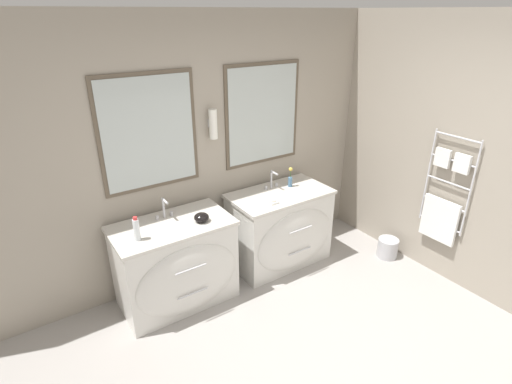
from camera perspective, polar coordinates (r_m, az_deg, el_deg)
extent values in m
cube|color=#9E9384|center=(3.99, -6.97, 5.69)|extent=(5.41, 0.06, 2.60)
cube|color=brown|center=(3.65, -15.05, 8.17)|extent=(0.89, 0.01, 1.04)
cube|color=#B2BCBA|center=(3.65, -14.99, 8.13)|extent=(0.82, 0.01, 0.97)
cube|color=brown|center=(4.19, 0.97, 11.01)|extent=(0.89, 0.01, 1.04)
cube|color=#B2BCBA|center=(4.18, 1.05, 10.98)|extent=(0.82, 0.01, 0.97)
cylinder|color=white|center=(3.84, -6.15, 9.62)|extent=(0.08, 0.08, 0.28)
cube|color=silver|center=(3.88, -6.51, 9.77)|extent=(0.05, 0.02, 0.08)
cube|color=#9E9384|center=(4.41, 24.08, 5.58)|extent=(0.06, 4.19, 2.60)
cylinder|color=silver|center=(4.23, 28.33, 0.20)|extent=(0.02, 0.02, 0.98)
cylinder|color=silver|center=(4.43, 23.35, 2.20)|extent=(0.02, 0.02, 0.98)
cylinder|color=silver|center=(4.18, 26.92, 6.99)|extent=(0.02, 0.45, 0.02)
cylinder|color=silver|center=(4.25, 26.34, 4.06)|extent=(0.02, 0.45, 0.02)
cylinder|color=silver|center=(4.32, 25.78, 1.22)|extent=(0.02, 0.45, 0.02)
cylinder|color=silver|center=(4.41, 25.25, -1.51)|extent=(0.02, 0.45, 0.02)
cylinder|color=silver|center=(4.51, 24.73, -4.12)|extent=(0.02, 0.45, 0.02)
cube|color=white|center=(4.47, 24.72, -3.63)|extent=(0.04, 0.38, 0.45)
cube|color=white|center=(4.19, 27.36, 3.61)|extent=(0.04, 0.15, 0.18)
cube|color=white|center=(4.28, 25.10, 4.45)|extent=(0.04, 0.15, 0.18)
cube|color=silver|center=(3.88, -11.43, -10.13)|extent=(1.04, 0.57, 0.80)
ellipsoid|color=silver|center=(3.66, -9.60, -12.32)|extent=(0.96, 0.13, 0.67)
cube|color=beige|center=(3.66, -11.97, -4.73)|extent=(1.07, 0.60, 0.03)
ellipsoid|color=white|center=(3.64, -11.77, -5.13)|extent=(0.36, 0.32, 0.06)
cylinder|color=silver|center=(3.51, -9.27, -10.84)|extent=(0.29, 0.01, 0.01)
cylinder|color=silver|center=(3.66, -9.00, -14.12)|extent=(0.29, 0.01, 0.01)
cube|color=silver|center=(4.38, 3.31, -5.25)|extent=(1.04, 0.57, 0.80)
ellipsoid|color=silver|center=(4.19, 5.69, -6.85)|extent=(0.96, 0.13, 0.67)
cube|color=beige|center=(4.19, 3.45, -0.29)|extent=(1.07, 0.60, 0.03)
ellipsoid|color=white|center=(4.18, 3.68, -0.62)|extent=(0.36, 0.32, 0.06)
cylinder|color=silver|center=(4.06, 6.43, -5.36)|extent=(0.29, 0.01, 0.01)
cylinder|color=silver|center=(4.20, 6.27, -8.40)|extent=(0.29, 0.01, 0.01)
cylinder|color=silver|center=(3.74, -13.06, -2.19)|extent=(0.02, 0.02, 0.20)
cylinder|color=silver|center=(3.66, -12.88, -1.29)|extent=(0.02, 0.11, 0.02)
cylinder|color=silver|center=(3.76, -13.94, -3.55)|extent=(0.03, 0.03, 0.04)
cylinder|color=silver|center=(3.80, -11.97, -3.02)|extent=(0.03, 0.03, 0.04)
cylinder|color=silver|center=(4.26, 2.21, 1.85)|extent=(0.02, 0.02, 0.20)
cylinder|color=silver|center=(4.19, 2.66, 2.72)|extent=(0.02, 0.11, 0.02)
cylinder|color=silver|center=(4.26, 1.43, 0.65)|extent=(0.03, 0.03, 0.04)
cylinder|color=silver|center=(4.33, 2.94, 1.07)|extent=(0.03, 0.03, 0.04)
cylinder|color=silver|center=(3.43, -16.69, -5.22)|extent=(0.05, 0.05, 0.19)
cylinder|color=red|center=(3.38, -16.91, -3.62)|extent=(0.03, 0.03, 0.02)
ellipsoid|color=black|center=(3.63, -7.79, -3.61)|extent=(0.14, 0.14, 0.08)
cylinder|color=teal|center=(4.32, 4.90, 1.44)|extent=(0.05, 0.05, 0.11)
cylinder|color=#477238|center=(4.28, 4.95, 2.68)|extent=(0.01, 0.01, 0.10)
sphere|color=#E5BF47|center=(4.26, 4.97, 3.27)|extent=(0.04, 0.04, 0.04)
cube|color=white|center=(3.94, 2.57, -1.52)|extent=(0.09, 0.06, 0.02)
ellipsoid|color=#F2E5CC|center=(3.93, 2.57, -1.23)|extent=(0.05, 0.04, 0.02)
cylinder|color=#B7B7BC|center=(4.82, 18.29, -7.58)|extent=(0.23, 0.23, 0.22)
torus|color=#B7B7BC|center=(4.77, 18.45, -6.51)|extent=(0.23, 0.23, 0.01)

